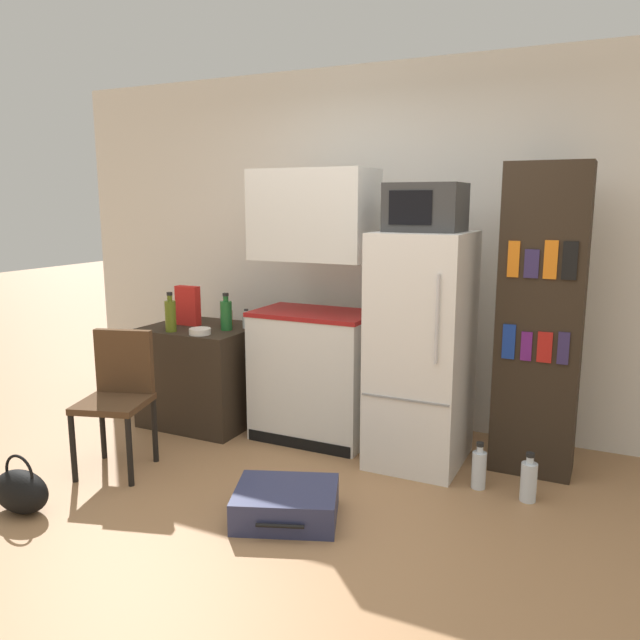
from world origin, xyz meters
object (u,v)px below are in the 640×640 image
at_px(bottle_clear_short, 246,320).
at_px(microwave, 426,207).
at_px(bottle_olive_oil, 170,315).
at_px(refrigerator, 421,349).
at_px(bowl, 200,331).
at_px(bottle_green_tall, 226,315).
at_px(cereal_box, 188,306).
at_px(kitchen_hutch, 314,319).
at_px(bookshelf, 540,322).
at_px(handbag, 21,491).
at_px(side_table, 203,374).
at_px(suitcase_large_flat, 286,504).
at_px(chair, 119,388).
at_px(bottle_milk_white, 180,311).
at_px(water_bottle_front, 479,469).
at_px(bottle_amber_beer, 227,317).
at_px(water_bottle_middle, 529,481).

bearing_deg(bottle_clear_short, microwave, -3.63).
bearing_deg(bottle_olive_oil, refrigerator, 8.19).
relative_size(microwave, bowl, 2.94).
relative_size(bottle_green_tall, cereal_box, 0.92).
relative_size(kitchen_hutch, bowl, 12.29).
bearing_deg(bookshelf, handbag, -143.49).
distance_m(side_table, suitcase_large_flat, 1.71).
height_order(chair, handbag, chair).
bearing_deg(bottle_clear_short, bottle_milk_white, 176.23).
bearing_deg(cereal_box, water_bottle_front, -6.04).
relative_size(bottle_green_tall, suitcase_large_flat, 0.41).
bearing_deg(bookshelf, side_table, -175.61).
xyz_separation_m(bottle_clear_short, cereal_box, (-0.47, -0.09, 0.09)).
height_order(bottle_amber_beer, suitcase_large_flat, bottle_amber_beer).
bearing_deg(bottle_olive_oil, microwave, 8.15).
relative_size(bottle_clear_short, cereal_box, 0.48).
bearing_deg(side_table, bottle_olive_oil, -109.42).
xyz_separation_m(microwave, suitcase_large_flat, (-0.41, -1.07, -1.56)).
xyz_separation_m(kitchen_hutch, bottle_clear_short, (-0.57, 0.02, -0.05)).
xyz_separation_m(microwave, water_bottle_front, (0.45, -0.25, -1.53)).
bearing_deg(water_bottle_front, cereal_box, 173.96).
bearing_deg(water_bottle_middle, bottle_clear_short, 169.92).
bearing_deg(refrigerator, water_bottle_middle, -21.48).
relative_size(cereal_box, water_bottle_front, 1.05).
relative_size(refrigerator, bottle_olive_oil, 5.19).
distance_m(bottle_olive_oil, suitcase_large_flat, 1.79).
bearing_deg(bottle_olive_oil, side_table, 70.58).
height_order(kitchen_hutch, water_bottle_front, kitchen_hutch).
relative_size(bottle_milk_white, chair, 0.20).
relative_size(bottle_green_tall, bowl, 1.78).
height_order(kitchen_hutch, bottle_olive_oil, kitchen_hutch).
relative_size(bookshelf, bottle_clear_short, 13.28).
distance_m(bookshelf, bottle_olive_oil, 2.53).
relative_size(bottle_amber_beer, bowl, 0.95).
xyz_separation_m(kitchen_hutch, bottle_olive_oil, (-1.00, -0.33, 0.01)).
xyz_separation_m(bottle_milk_white, handbag, (0.27, -1.77, -0.71)).
relative_size(microwave, bottle_milk_white, 2.52).
xyz_separation_m(bookshelf, bowl, (-2.25, -0.42, -0.18)).
distance_m(microwave, cereal_box, 1.99).
relative_size(bottle_clear_short, bowl, 0.93).
distance_m(refrigerator, bottle_milk_white, 2.03).
xyz_separation_m(bottle_green_tall, chair, (-0.22, -0.89, -0.35)).
distance_m(cereal_box, suitcase_large_flat, 1.96).
relative_size(bookshelf, suitcase_large_flat, 2.88).
bearing_deg(bottle_clear_short, chair, -107.50).
distance_m(bookshelf, bowl, 2.29).
distance_m(bottle_green_tall, handbag, 1.79).
bearing_deg(bottle_amber_beer, side_table, -141.03).
bearing_deg(bowl, water_bottle_front, 0.06).
bearing_deg(refrigerator, handbag, -136.99).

